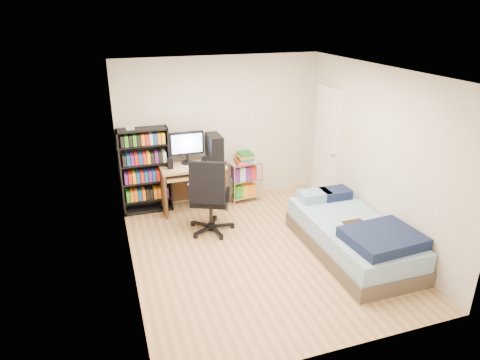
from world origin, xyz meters
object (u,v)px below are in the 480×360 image
object	(u,v)px
office_chair	(210,209)
bed	(353,236)
media_shelf	(145,170)
computer_desk	(198,167)

from	to	relation	value
office_chair	bed	distance (m)	2.11
bed	media_shelf	bearing A→B (deg)	138.30
media_shelf	computer_desk	size ratio (longest dim) A/B	1.12
computer_desk	office_chair	bearing A→B (deg)	-92.55
media_shelf	office_chair	world-z (taller)	media_shelf
media_shelf	bed	distance (m)	3.44
computer_desk	office_chair	xyz separation A→B (m)	(-0.04, -0.95, -0.33)
computer_desk	office_chair	distance (m)	1.01
media_shelf	computer_desk	distance (m)	0.87
computer_desk	bed	distance (m)	2.78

